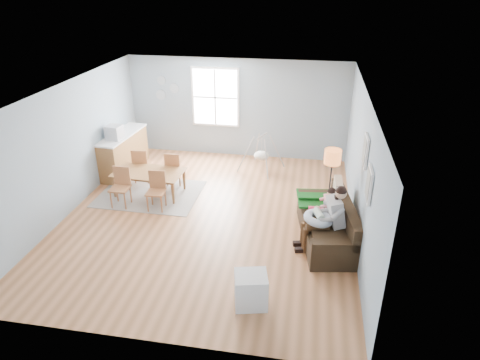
% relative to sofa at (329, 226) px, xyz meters
% --- Properties ---
extents(room, '(8.40, 9.40, 3.90)m').
position_rel_sofa_xyz_m(room, '(-2.51, 0.46, 2.13)').
color(room, '#9F6138').
extents(window, '(1.32, 0.08, 1.62)m').
position_rel_sofa_xyz_m(window, '(-3.11, 3.92, 1.36)').
color(window, white).
rests_on(window, room).
extents(pictures, '(0.05, 1.34, 0.74)m').
position_rel_sofa_xyz_m(pictures, '(0.46, -0.59, 1.56)').
color(pictures, white).
rests_on(pictures, room).
extents(wall_plates, '(0.67, 0.02, 0.66)m').
position_rel_sofa_xyz_m(wall_plates, '(-4.51, 3.93, 1.54)').
color(wall_plates, '#8D9FA9').
rests_on(wall_plates, room).
extents(sofa, '(1.20, 2.17, 0.83)m').
position_rel_sofa_xyz_m(sofa, '(0.00, 0.00, 0.00)').
color(sofa, black).
rests_on(sofa, room).
extents(green_throw, '(1.03, 0.91, 0.04)m').
position_rel_sofa_xyz_m(green_throw, '(-0.19, 0.66, 0.23)').
color(green_throw, '#12501E').
rests_on(green_throw, sofa).
extents(beige_pillow, '(0.16, 0.52, 0.51)m').
position_rel_sofa_xyz_m(beige_pillow, '(0.12, 0.57, 0.47)').
color(beige_pillow, tan).
rests_on(beige_pillow, sofa).
extents(father, '(0.94, 0.54, 1.30)m').
position_rel_sofa_xyz_m(father, '(-0.08, -0.31, 0.40)').
color(father, gray).
rests_on(father, sofa).
extents(nursing_pillow, '(0.62, 0.60, 0.22)m').
position_rel_sofa_xyz_m(nursing_pillow, '(-0.23, -0.34, 0.35)').
color(nursing_pillow, silver).
rests_on(nursing_pillow, father).
extents(infant, '(0.22, 0.39, 0.14)m').
position_rel_sofa_xyz_m(infant, '(-0.24, -0.30, 0.44)').
color(infant, silver).
rests_on(infant, nursing_pillow).
extents(toddler, '(0.52, 0.26, 0.82)m').
position_rel_sofa_xyz_m(toddler, '(-0.11, 0.18, 0.41)').
color(toddler, white).
rests_on(toddler, sofa).
extents(floor_lamp, '(0.33, 0.33, 1.63)m').
position_rel_sofa_xyz_m(floor_lamp, '(-0.03, 0.63, 1.05)').
color(floor_lamp, black).
rests_on(floor_lamp, room).
extents(storage_cube, '(0.58, 0.54, 0.55)m').
position_rel_sofa_xyz_m(storage_cube, '(-1.23, -2.05, -0.02)').
color(storage_cube, white).
rests_on(storage_cube, room).
extents(rug, '(2.32, 1.77, 0.01)m').
position_rel_sofa_xyz_m(rug, '(-4.11, 1.21, -0.29)').
color(rug, gray).
rests_on(rug, room).
extents(dining_table, '(1.64, 0.97, 0.56)m').
position_rel_sofa_xyz_m(dining_table, '(-4.11, 1.21, -0.01)').
color(dining_table, brown).
rests_on(dining_table, rug).
extents(chair_sw, '(0.40, 0.40, 0.88)m').
position_rel_sofa_xyz_m(chair_sw, '(-4.53, 0.65, 0.20)').
color(chair_sw, '#9C6735').
rests_on(chair_sw, rug).
extents(chair_se, '(0.41, 0.41, 0.85)m').
position_rel_sofa_xyz_m(chair_se, '(-3.71, 0.64, 0.18)').
color(chair_se, '#9C6735').
rests_on(chair_se, rug).
extents(chair_nw, '(0.43, 0.43, 0.88)m').
position_rel_sofa_xyz_m(chair_nw, '(-4.51, 1.79, 0.20)').
color(chair_nw, '#9C6735').
rests_on(chair_nw, rug).
extents(chair_ne, '(0.40, 0.40, 0.85)m').
position_rel_sofa_xyz_m(chair_ne, '(-3.69, 1.78, 0.18)').
color(chair_ne, '#9C6735').
rests_on(chair_ne, rug).
extents(counter, '(0.67, 1.86, 1.02)m').
position_rel_sofa_xyz_m(counter, '(-5.21, 2.36, 0.22)').
color(counter, brown).
rests_on(counter, room).
extents(monitor, '(0.40, 0.38, 0.34)m').
position_rel_sofa_xyz_m(monitor, '(-5.22, 2.01, 0.89)').
color(monitor, '#B4B4B9').
rests_on(monitor, counter).
extents(baby_swing, '(1.22, 1.23, 0.96)m').
position_rel_sofa_xyz_m(baby_swing, '(-1.71, 3.01, 0.13)').
color(baby_swing, '#B4B4B9').
rests_on(baby_swing, room).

